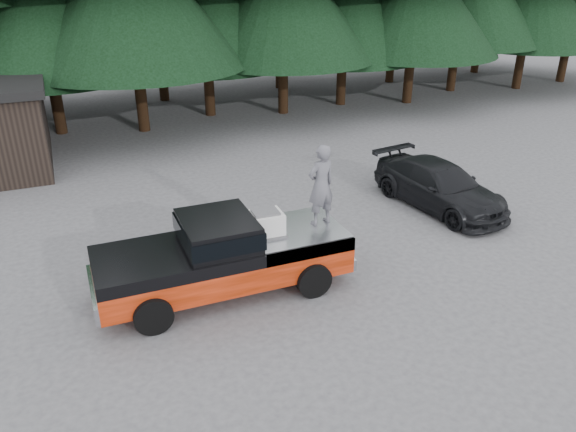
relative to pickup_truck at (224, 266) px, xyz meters
name	(u,v)px	position (x,y,z in m)	size (l,w,h in m)	color
ground	(285,282)	(1.46, -0.20, -0.67)	(120.00, 120.00, 0.00)	#4C4C4E
pickup_truck	(224,266)	(0.00, 0.00, 0.00)	(6.00, 2.04, 1.33)	red
truck_cab	(218,230)	(-0.10, 0.00, 0.96)	(1.66, 1.90, 0.59)	black
air_compressor	(266,224)	(1.03, -0.06, 0.93)	(0.78, 0.65, 0.54)	silver
man_on_bed	(321,185)	(2.47, 0.01, 1.66)	(0.73, 0.48, 1.99)	slate
parked_car	(439,186)	(7.66, 2.18, 0.03)	(1.95, 4.80, 1.39)	black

